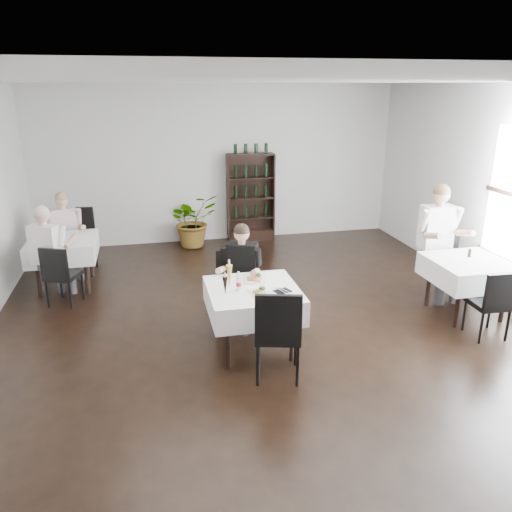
% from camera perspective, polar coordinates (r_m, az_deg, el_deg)
% --- Properties ---
extents(room_shell, '(9.00, 9.00, 9.00)m').
position_cam_1_polar(room_shell, '(5.53, 2.69, 3.57)').
color(room_shell, black).
rests_on(room_shell, ground).
extents(wine_shelf, '(0.90, 0.28, 1.75)m').
position_cam_1_polar(wine_shelf, '(9.89, -0.61, 6.62)').
color(wine_shelf, black).
rests_on(wine_shelf, ground).
extents(main_table, '(1.03, 1.03, 0.77)m').
position_cam_1_polar(main_table, '(5.76, -0.34, -5.06)').
color(main_table, black).
rests_on(main_table, ground).
extents(left_table, '(0.98, 0.98, 0.77)m').
position_cam_1_polar(left_table, '(8.09, -21.20, 0.80)').
color(left_table, black).
rests_on(left_table, ground).
extents(right_table, '(0.98, 0.98, 0.77)m').
position_cam_1_polar(right_table, '(7.21, 23.08, -1.58)').
color(right_table, black).
rests_on(right_table, ground).
extents(potted_tree, '(1.14, 1.08, 1.01)m').
position_cam_1_polar(potted_tree, '(9.66, -7.22, 4.07)').
color(potted_tree, '#20591E').
rests_on(potted_tree, ground).
extents(main_chair_far, '(0.48, 0.48, 0.96)m').
position_cam_1_polar(main_chair_far, '(6.44, -2.57, -3.10)').
color(main_chair_far, black).
rests_on(main_chair_far, ground).
extents(main_chair_near, '(0.57, 0.58, 1.03)m').
position_cam_1_polar(main_chair_near, '(5.17, 2.53, -8.41)').
color(main_chair_near, black).
rests_on(main_chair_near, ground).
extents(left_chair_far, '(0.54, 0.54, 1.06)m').
position_cam_1_polar(left_chair_far, '(8.74, -19.58, 2.18)').
color(left_chair_far, black).
rests_on(left_chair_far, ground).
extents(left_chair_near, '(0.53, 0.53, 0.88)m').
position_cam_1_polar(left_chair_near, '(7.44, -21.51, -1.73)').
color(left_chair_near, black).
rests_on(left_chair_near, ground).
extents(right_chair_far, '(0.47, 0.47, 0.91)m').
position_cam_1_polar(right_chair_far, '(7.88, 20.95, -0.41)').
color(right_chair_far, black).
rests_on(right_chair_far, ground).
extents(right_chair_near, '(0.42, 0.43, 0.89)m').
position_cam_1_polar(right_chair_near, '(6.67, 25.45, -4.59)').
color(right_chair_near, black).
rests_on(right_chair_near, ground).
extents(diner_main, '(0.60, 0.63, 1.35)m').
position_cam_1_polar(diner_main, '(6.26, -1.75, -1.44)').
color(diner_main, '#3E3E45').
rests_on(diner_main, ground).
extents(diner_left_far, '(0.58, 0.62, 1.38)m').
position_cam_1_polar(diner_left_far, '(8.51, -20.91, 2.96)').
color(diner_left_far, '#3E3E45').
rests_on(diner_left_far, ground).
extents(diner_left_near, '(0.64, 0.67, 1.42)m').
position_cam_1_polar(diner_left_near, '(7.57, -22.54, 1.07)').
color(diner_left_near, '#3E3E45').
rests_on(diner_left_near, ground).
extents(diner_right_far, '(0.63, 0.64, 1.65)m').
position_cam_1_polar(diner_right_far, '(7.61, 20.30, 2.49)').
color(diner_right_far, '#3E3E45').
rests_on(diner_right_far, ground).
extents(plate_far, '(0.29, 0.29, 0.08)m').
position_cam_1_polar(plate_far, '(5.91, -0.14, -2.64)').
color(plate_far, white).
rests_on(plate_far, main_table).
extents(plate_near, '(0.25, 0.25, 0.07)m').
position_cam_1_polar(plate_near, '(5.56, 0.44, -4.12)').
color(plate_near, white).
rests_on(plate_near, main_table).
extents(pilsner_dark, '(0.06, 0.06, 0.26)m').
position_cam_1_polar(pilsner_dark, '(5.50, -3.55, -3.39)').
color(pilsner_dark, black).
rests_on(pilsner_dark, main_table).
extents(pilsner_lager, '(0.08, 0.08, 0.33)m').
position_cam_1_polar(pilsner_lager, '(5.69, -3.07, -2.29)').
color(pilsner_lager, gold).
rests_on(pilsner_lager, main_table).
extents(coke_bottle, '(0.06, 0.06, 0.23)m').
position_cam_1_polar(coke_bottle, '(5.60, -2.00, -3.09)').
color(coke_bottle, silver).
rests_on(coke_bottle, main_table).
extents(napkin_cutlery, '(0.22, 0.19, 0.02)m').
position_cam_1_polar(napkin_cutlery, '(5.62, 3.04, -4.00)').
color(napkin_cutlery, black).
rests_on(napkin_cutlery, main_table).
extents(pepper_mill, '(0.05, 0.05, 0.11)m').
position_cam_1_polar(pepper_mill, '(7.28, 23.21, 0.30)').
color(pepper_mill, black).
rests_on(pepper_mill, right_table).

